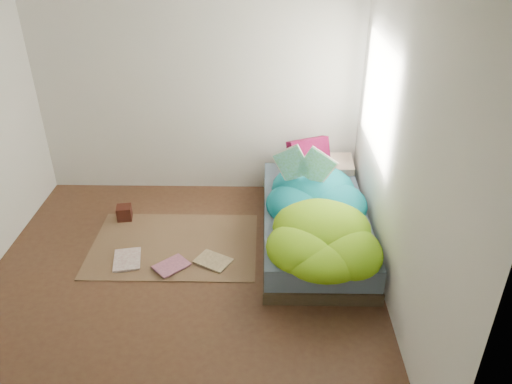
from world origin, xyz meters
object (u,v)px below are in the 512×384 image
at_px(open_book, 304,156).
at_px(wooden_box, 124,213).
at_px(floor_book_b, 165,261).
at_px(bed, 314,223).
at_px(floor_book_a, 114,261).
at_px(pillow_magenta, 309,159).

height_order(open_book, wooden_box, open_book).
bearing_deg(wooden_box, floor_book_b, -52.99).
distance_m(open_book, floor_book_b, 1.63).
bearing_deg(bed, floor_book_a, -166.29).
bearing_deg(pillow_magenta, wooden_box, 166.42).
relative_size(bed, wooden_box, 13.55).
xyz_separation_m(wooden_box, floor_book_b, (0.55, -0.73, -0.06)).
distance_m(bed, floor_book_a, 1.95).
bearing_deg(pillow_magenta, bed, -111.72).
distance_m(open_book, floor_book_a, 2.03).
relative_size(pillow_magenta, wooden_box, 2.96).
distance_m(bed, open_book, 0.69).
xyz_separation_m(bed, floor_book_b, (-1.41, -0.44, -0.14)).
bearing_deg(floor_book_b, floor_book_a, -131.04).
xyz_separation_m(pillow_magenta, open_book, (-0.10, -0.49, 0.27)).
bearing_deg(open_book, floor_book_a, -146.38).
bearing_deg(floor_book_a, bed, 2.85).
bearing_deg(open_book, bed, -34.73).
distance_m(pillow_magenta, wooden_box, 2.03).
xyz_separation_m(bed, open_book, (-0.12, 0.14, 0.66)).
distance_m(floor_book_a, floor_book_b, 0.47).
bearing_deg(floor_book_a, wooden_box, 85.13).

